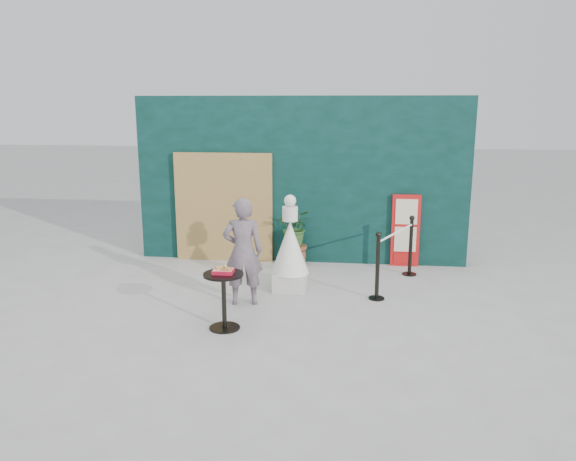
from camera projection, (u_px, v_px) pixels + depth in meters
The scene contains 10 objects.
ground at pixel (277, 323), 7.50m from camera, with size 60.00×60.00×0.00m, color #ADAAA5.
back_wall at pixel (301, 180), 10.21m from camera, with size 6.00×0.30×3.00m, color black.
bamboo_fence at pixel (224, 208), 10.29m from camera, with size 1.80×0.08×2.00m, color tan.
woman at pixel (243, 252), 8.06m from camera, with size 0.58×0.38×1.58m, color slate.
menu_board at pixel (405, 231), 9.99m from camera, with size 0.50×0.07×1.30m.
statue at pixel (290, 252), 8.72m from camera, with size 0.59×0.59×1.51m.
cafe_table at pixel (224, 292), 7.22m from camera, with size 0.52×0.52×0.75m.
food_basket at pixel (223, 271), 7.15m from camera, with size 0.26×0.19×0.11m.
planter at pixel (295, 232), 10.07m from camera, with size 0.61×0.53×1.04m.
stanchion_barrier at pixel (395, 256), 8.91m from camera, with size 0.84×1.54×1.03m.
Camera 1 is at (0.98, -6.97, 2.88)m, focal length 35.00 mm.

